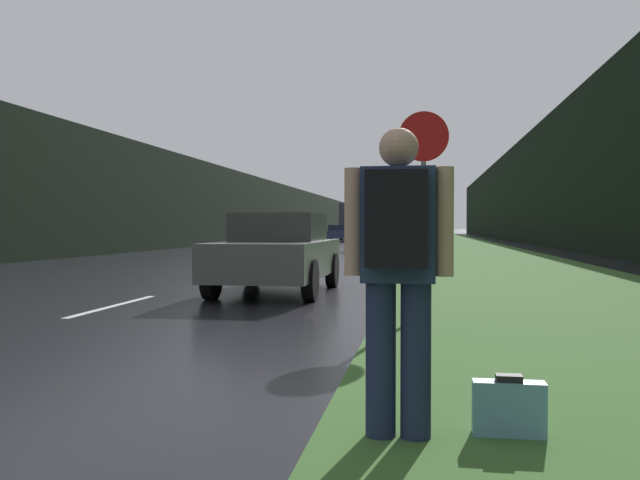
{
  "coord_description": "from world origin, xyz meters",
  "views": [
    {
      "loc": [
        4.85,
        -2.1,
        1.26
      ],
      "look_at": [
        2.38,
        13.88,
        0.93
      ],
      "focal_mm": 38.0,
      "sensor_mm": 36.0,
      "label": 1
    }
  ],
  "objects_px": {
    "suitcase": "(509,409)",
    "delivery_truck": "(355,221)",
    "car_passing_far": "(370,237)",
    "car_oncoming": "(340,233)",
    "hitchhiker_with_backpack": "(398,262)",
    "stop_sign": "(423,190)",
    "car_passing_near": "(278,252)"
  },
  "relations": [
    {
      "from": "suitcase",
      "to": "delivery_truck",
      "type": "relative_size",
      "value": 0.05
    },
    {
      "from": "car_passing_far",
      "to": "car_oncoming",
      "type": "xyz_separation_m",
      "value": [
        -4.19,
        21.36,
        -0.01
      ]
    },
    {
      "from": "delivery_truck",
      "to": "hitchhiker_with_backpack",
      "type": "bearing_deg",
      "value": -83.96
    },
    {
      "from": "stop_sign",
      "to": "car_passing_far",
      "type": "bearing_deg",
      "value": 96.31
    },
    {
      "from": "stop_sign",
      "to": "delivery_truck",
      "type": "height_order",
      "value": "delivery_truck"
    },
    {
      "from": "hitchhiker_with_backpack",
      "to": "car_oncoming",
      "type": "bearing_deg",
      "value": 97.79
    },
    {
      "from": "hitchhiker_with_backpack",
      "to": "car_passing_near",
      "type": "bearing_deg",
      "value": 107.09
    },
    {
      "from": "stop_sign",
      "to": "car_oncoming",
      "type": "distance_m",
      "value": 46.66
    },
    {
      "from": "car_passing_near",
      "to": "car_oncoming",
      "type": "xyz_separation_m",
      "value": [
        -4.19,
        43.08,
        -0.06
      ]
    },
    {
      "from": "car_passing_near",
      "to": "car_passing_far",
      "type": "xyz_separation_m",
      "value": [
        0.0,
        21.71,
        -0.05
      ]
    },
    {
      "from": "suitcase",
      "to": "delivery_truck",
      "type": "bearing_deg",
      "value": 96.93
    },
    {
      "from": "car_passing_near",
      "to": "delivery_truck",
      "type": "height_order",
      "value": "delivery_truck"
    },
    {
      "from": "car_oncoming",
      "to": "stop_sign",
      "type": "bearing_deg",
      "value": -81.46
    },
    {
      "from": "hitchhiker_with_backpack",
      "to": "car_passing_far",
      "type": "distance_m",
      "value": 30.45
    },
    {
      "from": "car_passing_near",
      "to": "hitchhiker_with_backpack",
      "type": "bearing_deg",
      "value": 106.79
    },
    {
      "from": "car_passing_near",
      "to": "car_oncoming",
      "type": "relative_size",
      "value": 0.99
    },
    {
      "from": "stop_sign",
      "to": "car_passing_near",
      "type": "xyz_separation_m",
      "value": [
        -2.74,
        3.05,
        -1.0
      ]
    },
    {
      "from": "hitchhiker_with_backpack",
      "to": "car_passing_near",
      "type": "relative_size",
      "value": 0.42
    },
    {
      "from": "car_oncoming",
      "to": "car_passing_far",
      "type": "bearing_deg",
      "value": -78.89
    },
    {
      "from": "suitcase",
      "to": "car_passing_near",
      "type": "xyz_separation_m",
      "value": [
        -3.25,
        8.47,
        0.59
      ]
    },
    {
      "from": "delivery_truck",
      "to": "suitcase",
      "type": "bearing_deg",
      "value": -83.38
    },
    {
      "from": "stop_sign",
      "to": "hitchhiker_with_backpack",
      "type": "relative_size",
      "value": 1.56
    },
    {
      "from": "hitchhiker_with_backpack",
      "to": "car_passing_near",
      "type": "distance_m",
      "value": 9.01
    },
    {
      "from": "car_oncoming",
      "to": "car_passing_near",
      "type": "bearing_deg",
      "value": -84.44
    },
    {
      "from": "stop_sign",
      "to": "car_oncoming",
      "type": "height_order",
      "value": "stop_sign"
    },
    {
      "from": "hitchhiker_with_backpack",
      "to": "car_passing_far",
      "type": "xyz_separation_m",
      "value": [
        -2.6,
        30.33,
        -0.34
      ]
    },
    {
      "from": "suitcase",
      "to": "car_oncoming",
      "type": "bearing_deg",
      "value": 98.52
    },
    {
      "from": "car_passing_near",
      "to": "car_passing_far",
      "type": "relative_size",
      "value": 0.95
    },
    {
      "from": "hitchhiker_with_backpack",
      "to": "delivery_truck",
      "type": "height_order",
      "value": "delivery_truck"
    },
    {
      "from": "hitchhiker_with_backpack",
      "to": "car_passing_near",
      "type": "xyz_separation_m",
      "value": [
        -2.6,
        8.62,
        -0.29
      ]
    },
    {
      "from": "suitcase",
      "to": "delivery_truck",
      "type": "xyz_separation_m",
      "value": [
        -7.44,
        64.11,
        1.66
      ]
    },
    {
      "from": "hitchhiker_with_backpack",
      "to": "suitcase",
      "type": "distance_m",
      "value": 1.1
    }
  ]
}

